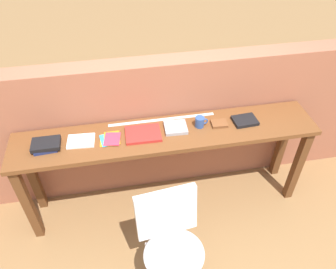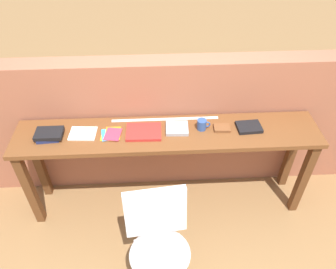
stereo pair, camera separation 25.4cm
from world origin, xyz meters
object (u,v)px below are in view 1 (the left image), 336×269
object	(u,v)px
leather_journal_brown	(219,124)
pamphlet_pile_colourful	(110,139)
book_open_centre	(143,134)
book_repair_rightmost	(245,121)
book_stack_leftmost	(46,145)
magazine_cycling	(81,141)
chair_white_moulded	(171,240)
mug	(200,122)

from	to	relation	value
leather_journal_brown	pamphlet_pile_colourful	bearing A→B (deg)	-175.15
book_open_centre	leather_journal_brown	bearing A→B (deg)	2.60
pamphlet_pile_colourful	book_repair_rightmost	xyz separation A→B (m)	(1.13, 0.02, 0.01)
book_stack_leftmost	magazine_cycling	xyz separation A→B (m)	(0.26, 0.02, -0.02)
chair_white_moulded	book_open_centre	bearing A→B (deg)	96.64
leather_journal_brown	book_repair_rightmost	distance (m)	0.22
book_stack_leftmost	mug	size ratio (longest dim) A/B	1.95
magazine_cycling	mug	bearing A→B (deg)	4.61
chair_white_moulded	book_open_centre	size ratio (longest dim) A/B	3.16
book_stack_leftmost	leather_journal_brown	distance (m)	1.39
pamphlet_pile_colourful	book_repair_rightmost	bearing A→B (deg)	1.01
book_stack_leftmost	magazine_cycling	world-z (taller)	book_stack_leftmost
magazine_cycling	book_repair_rightmost	bearing A→B (deg)	3.71
book_open_centre	book_repair_rightmost	xyz separation A→B (m)	(0.86, 0.01, 0.00)
magazine_cycling	book_open_centre	size ratio (longest dim) A/B	0.75
magazine_cycling	book_open_centre	xyz separation A→B (m)	(0.49, -0.01, 0.01)
book_stack_leftmost	book_open_centre	size ratio (longest dim) A/B	0.76
leather_journal_brown	book_stack_leftmost	bearing A→B (deg)	-175.45
leather_journal_brown	book_repair_rightmost	size ratio (longest dim) A/B	0.66
chair_white_moulded	leather_journal_brown	distance (m)	1.02
book_repair_rightmost	book_open_centre	bearing A→B (deg)	177.21
book_stack_leftmost	mug	distance (m)	1.23
book_open_centre	chair_white_moulded	bearing A→B (deg)	-82.05
leather_journal_brown	book_repair_rightmost	world-z (taller)	book_repair_rightmost
magazine_cycling	book_open_centre	distance (m)	0.49
book_stack_leftmost	book_open_centre	xyz separation A→B (m)	(0.75, 0.01, -0.02)
magazine_cycling	mug	xyz separation A→B (m)	(0.97, 0.02, 0.04)
chair_white_moulded	book_open_centre	distance (m)	0.84
book_stack_leftmost	pamphlet_pile_colourful	size ratio (longest dim) A/B	1.18
chair_white_moulded	mug	size ratio (longest dim) A/B	8.10
chair_white_moulded	mug	bearing A→B (deg)	63.62
mug	leather_journal_brown	world-z (taller)	mug
book_stack_leftmost	magazine_cycling	distance (m)	0.26
book_repair_rightmost	pamphlet_pile_colourful	bearing A→B (deg)	177.45
pamphlet_pile_colourful	book_open_centre	distance (m)	0.26
book_stack_leftmost	book_repair_rightmost	xyz separation A→B (m)	(1.62, 0.02, -0.02)
chair_white_moulded	book_repair_rightmost	size ratio (longest dim) A/B	4.52
mug	book_repair_rightmost	world-z (taller)	mug
book_stack_leftmost	book_repair_rightmost	size ratio (longest dim) A/B	1.09
pamphlet_pile_colourful	book_open_centre	size ratio (longest dim) A/B	0.64
magazine_cycling	mug	size ratio (longest dim) A/B	1.92
chair_white_moulded	magazine_cycling	bearing A→B (deg)	127.05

